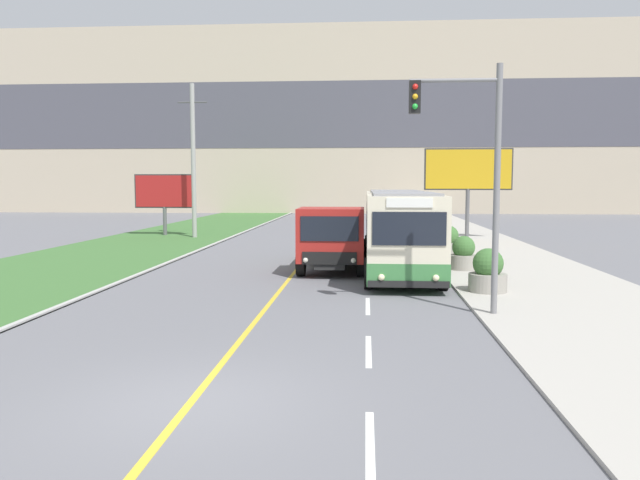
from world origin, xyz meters
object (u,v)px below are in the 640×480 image
planter_round_near (488,273)px  utility_pole_far (193,161)px  planter_round_third (448,242)px  city_bus (398,230)px  billboard_small (164,193)px  dump_truck (333,239)px  traffic_light_mast (472,158)px  planter_round_second (463,255)px  billboard_large (468,172)px

planter_round_near → utility_pole_far: bearing=127.4°
planter_round_third → city_bus: bearing=-120.0°
planter_round_third → billboard_small: bearing=148.4°
dump_truck → billboard_small: (-11.63, 15.67, 1.50)m
billboard_small → traffic_light_mast: bearing=-56.4°
planter_round_second → planter_round_third: 4.91m
utility_pole_far → billboard_large: bearing=0.2°
traffic_light_mast → utility_pole_far: bearing=121.1°
dump_truck → billboard_large: bearing=62.9°
city_bus → dump_truck: city_bus is taller
traffic_light_mast → planter_round_third: bearing=84.8°
dump_truck → traffic_light_mast: traffic_light_mast is taller
dump_truck → planter_round_third: size_ratio=4.83×
billboard_small → billboard_large: bearing=-4.1°
traffic_light_mast → planter_round_second: traffic_light_mast is taller
utility_pole_far → billboard_small: 3.39m
dump_truck → utility_pole_far: (-9.30, 14.24, 3.50)m
billboard_large → city_bus: bearing=-109.9°
city_bus → billboard_small: size_ratio=3.12×
dump_truck → billboard_large: billboard_large is taller
dump_truck → billboard_large: size_ratio=1.19×
dump_truck → city_bus: bearing=22.3°
utility_pole_far → planter_round_third: size_ratio=7.00×
traffic_light_mast → billboard_small: 28.03m
planter_round_near → planter_round_second: (0.02, 4.91, -0.01)m
billboard_large → planter_round_second: size_ratio=4.22×
dump_truck → traffic_light_mast: size_ratio=1.03×
dump_truck → planter_round_near: 6.67m
billboard_large → billboard_small: bearing=175.9°
city_bus → billboard_large: bearing=70.1°
city_bus → utility_pole_far: size_ratio=1.31×
planter_round_second → billboard_small: bearing=137.6°
utility_pole_far → planter_round_third: (14.36, -8.82, -4.08)m
city_bus → planter_round_second: size_ratio=9.55×
billboard_large → utility_pole_far: bearing=-179.8°
planter_round_third → planter_round_second: bearing=-90.9°
traffic_light_mast → billboard_small: traffic_light_mast is taller
planter_round_near → dump_truck: bearing=138.4°
traffic_light_mast → planter_round_second: (1.11, 8.15, -3.34)m
utility_pole_far → planter_round_third: bearing=-31.6°
traffic_light_mast → billboard_small: size_ratio=1.60×
utility_pole_far → billboard_large: size_ratio=1.73×
traffic_light_mast → planter_round_near: size_ratio=4.75×
dump_truck → billboard_small: size_ratio=1.64×
planter_round_second → planter_round_third: (0.07, 4.91, 0.02)m
billboard_large → planter_round_second: bearing=-99.6°
planter_round_near → planter_round_second: bearing=89.7°
planter_round_near → billboard_large: bearing=82.8°
planter_round_second → planter_round_near: bearing=-90.3°
billboard_small → planter_round_third: bearing=-31.6°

